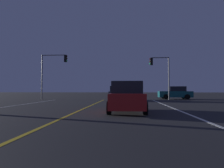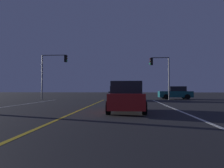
{
  "view_description": "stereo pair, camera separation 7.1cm",
  "coord_description": "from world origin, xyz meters",
  "px_view_note": "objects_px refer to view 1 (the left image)",
  "views": [
    {
      "loc": [
        2.84,
        -0.04,
        1.25
      ],
      "look_at": [
        1.2,
        22.91,
        1.89
      ],
      "focal_mm": 33.15,
      "sensor_mm": 36.0,
      "label": 1
    },
    {
      "loc": [
        2.91,
        -0.04,
        1.25
      ],
      "look_at": [
        1.2,
        22.91,
        1.89
      ],
      "focal_mm": 33.15,
      "sensor_mm": 36.0,
      "label": 2
    }
  ],
  "objects_px": {
    "car_lead_same_lane": "(127,97)",
    "car_crossing_side": "(175,93)",
    "car_ahead_far": "(117,93)",
    "traffic_light_near_left": "(54,66)",
    "traffic_light_near_right": "(160,68)"
  },
  "relations": [
    {
      "from": "car_crossing_side",
      "to": "traffic_light_near_right",
      "type": "relative_size",
      "value": 0.82
    },
    {
      "from": "car_ahead_far",
      "to": "traffic_light_near_left",
      "type": "distance_m",
      "value": 8.83
    },
    {
      "from": "car_lead_same_lane",
      "to": "car_ahead_far",
      "type": "bearing_deg",
      "value": 4.92
    },
    {
      "from": "car_lead_same_lane",
      "to": "car_crossing_side",
      "type": "height_order",
      "value": "same"
    },
    {
      "from": "car_crossing_side",
      "to": "traffic_light_near_right",
      "type": "height_order",
      "value": "traffic_light_near_right"
    },
    {
      "from": "car_lead_same_lane",
      "to": "traffic_light_near_right",
      "type": "distance_m",
      "value": 14.89
    },
    {
      "from": "traffic_light_near_right",
      "to": "traffic_light_near_left",
      "type": "relative_size",
      "value": 0.92
    },
    {
      "from": "car_lead_same_lane",
      "to": "traffic_light_near_left",
      "type": "height_order",
      "value": "traffic_light_near_left"
    },
    {
      "from": "car_ahead_far",
      "to": "car_crossing_side",
      "type": "bearing_deg",
      "value": -68.14
    },
    {
      "from": "car_lead_same_lane",
      "to": "traffic_light_near_left",
      "type": "xyz_separation_m",
      "value": [
        -9.26,
        14.01,
        3.42
      ]
    },
    {
      "from": "car_ahead_far",
      "to": "traffic_light_near_left",
      "type": "height_order",
      "value": "traffic_light_near_left"
    },
    {
      "from": "car_crossing_side",
      "to": "car_ahead_far",
      "type": "height_order",
      "value": "same"
    },
    {
      "from": "traffic_light_near_right",
      "to": "car_ahead_far",
      "type": "bearing_deg",
      "value": 6.79
    },
    {
      "from": "car_ahead_far",
      "to": "traffic_light_near_left",
      "type": "relative_size",
      "value": 0.75
    },
    {
      "from": "car_crossing_side",
      "to": "car_ahead_far",
      "type": "xyz_separation_m",
      "value": [
        -7.61,
        -3.05,
        0.0
      ]
    }
  ]
}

